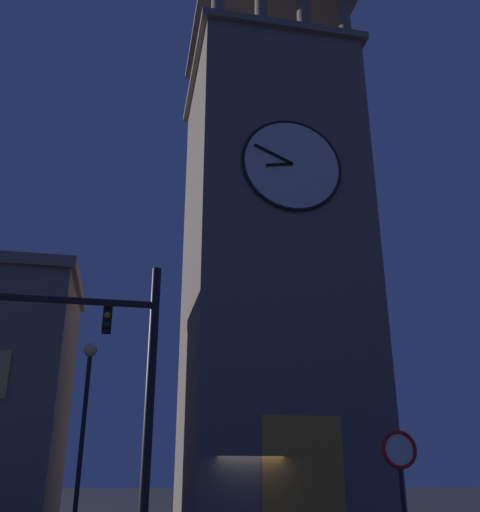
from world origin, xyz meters
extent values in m
cube|color=#75665B|center=(-2.01, -3.72, 11.55)|extent=(8.15, 8.73, 23.11)
cube|color=#75665B|center=(-2.01, -3.72, 23.31)|extent=(8.75, 9.33, 0.40)
cylinder|color=#75665B|center=(-5.49, 0.04, 25.00)|extent=(0.70, 0.70, 2.99)
cylinder|color=#75665B|center=(-3.17, 0.04, 25.00)|extent=(0.70, 0.70, 2.99)
cylinder|color=#75665B|center=(-0.86, 0.04, 25.00)|extent=(0.70, 0.70, 2.99)
cylinder|color=#75665B|center=(1.46, 0.04, 25.00)|extent=(0.70, 0.70, 2.99)
cylinder|color=#75665B|center=(-5.49, -7.49, 25.00)|extent=(0.70, 0.70, 2.99)
cylinder|color=#75665B|center=(-3.17, -7.49, 25.00)|extent=(0.70, 0.70, 2.99)
cylinder|color=#75665B|center=(-0.86, -7.49, 25.00)|extent=(0.70, 0.70, 2.99)
cylinder|color=#75665B|center=(1.46, -7.49, 25.00)|extent=(0.70, 0.70, 2.99)
cube|color=#75665B|center=(-2.01, -3.72, 26.69)|extent=(8.75, 9.33, 0.40)
cylinder|color=black|center=(-2.01, -3.72, 28.35)|extent=(0.12, 0.12, 2.92)
cylinder|color=silver|center=(-2.01, 0.70, 15.15)|extent=(4.60, 0.12, 4.60)
torus|color=black|center=(-2.01, 0.72, 15.15)|extent=(4.76, 0.16, 4.76)
cube|color=black|center=(-1.39, 0.80, 15.05)|extent=(1.27, 0.06, 0.33)
cube|color=black|center=(-1.12, 0.80, 15.55)|extent=(1.83, 0.06, 0.91)
cube|color=orange|center=(-2.01, 0.59, 2.00)|extent=(3.20, 0.24, 4.00)
cylinder|color=black|center=(6.84, 8.34, 5.90)|extent=(3.02, 0.12, 0.12)
cube|color=black|center=(5.33, 8.34, 5.48)|extent=(0.22, 0.30, 0.75)
sphere|color=#360505|center=(5.33, 8.52, 5.75)|extent=(0.16, 0.16, 0.16)
sphere|color=orange|center=(5.33, 8.52, 5.50)|extent=(0.16, 0.16, 0.16)
sphere|color=#063316|center=(5.33, 8.52, 5.25)|extent=(0.16, 0.16, 0.16)
cylinder|color=black|center=(4.35, 12.92, 2.61)|extent=(0.16, 0.16, 5.22)
cylinder|color=black|center=(6.60, 12.92, 4.54)|extent=(4.49, 0.12, 0.12)
cylinder|color=black|center=(5.94, 4.14, 2.65)|extent=(0.14, 0.14, 5.30)
sphere|color=#F9DB8C|center=(5.94, 4.14, 5.52)|extent=(0.44, 0.44, 0.44)
cylinder|color=black|center=(-0.93, 10.95, 1.19)|extent=(0.08, 0.08, 2.38)
cylinder|color=white|center=(-0.93, 10.99, 2.28)|extent=(0.70, 0.04, 0.70)
torus|color=red|center=(-0.93, 11.01, 2.28)|extent=(0.78, 0.08, 0.78)
camera|label=1|loc=(4.74, 22.63, 1.71)|focal=39.97mm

